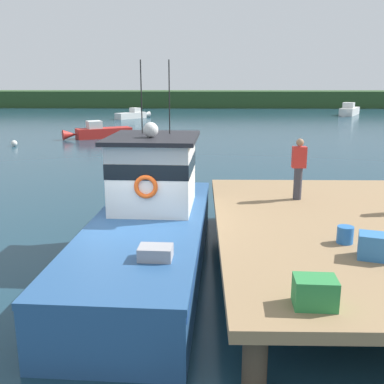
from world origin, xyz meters
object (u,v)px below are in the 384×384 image
(deckhand_further_back, at_px, (299,168))
(mooring_buoy_inshore, at_px, (14,143))
(moored_boat_outer_mooring, at_px, (133,115))
(mooring_buoy_channel_marker, at_px, (83,134))
(crate_single_by_cleat, at_px, (315,292))
(crate_stack_near_edge, at_px, (376,246))
(bait_bucket, at_px, (345,235))
(moored_boat_mid_harbor, at_px, (349,111))
(main_fishing_boat, at_px, (151,222))
(moored_boat_far_left, at_px, (99,132))

(deckhand_further_back, bearing_deg, mooring_buoy_inshore, 130.02)
(moored_boat_outer_mooring, relative_size, mooring_buoy_channel_marker, 7.91)
(crate_single_by_cleat, distance_m, mooring_buoy_channel_marker, 30.52)
(crate_single_by_cleat, bearing_deg, crate_stack_near_edge, 49.85)
(bait_bucket, relative_size, moored_boat_outer_mooring, 0.09)
(mooring_buoy_channel_marker, relative_size, mooring_buoy_inshore, 1.26)
(moored_boat_mid_harbor, distance_m, mooring_buoy_inshore, 39.66)
(main_fishing_boat, distance_m, mooring_buoy_inshore, 22.10)
(moored_boat_outer_mooring, bearing_deg, mooring_buoy_inshore, -102.61)
(crate_stack_near_edge, relative_size, mooring_buoy_inshore, 1.52)
(moored_boat_outer_mooring, height_order, mooring_buoy_inshore, moored_boat_outer_mooring)
(deckhand_further_back, bearing_deg, crate_stack_near_edge, -82.31)
(moored_boat_far_left, xyz_separation_m, mooring_buoy_channel_marker, (-1.44, 0.73, -0.19))
(crate_single_by_cleat, xyz_separation_m, bait_bucket, (1.22, 2.60, -0.05))
(crate_single_by_cleat, xyz_separation_m, mooring_buoy_channel_marker, (-10.60, 28.59, -1.17))
(deckhand_further_back, relative_size, moored_boat_mid_harbor, 0.28)
(crate_single_by_cleat, xyz_separation_m, crate_stack_near_edge, (1.52, 1.81, 0.01))
(deckhand_further_back, xyz_separation_m, moored_boat_far_left, (-10.13, 21.91, -1.62))
(crate_stack_near_edge, distance_m, moored_boat_mid_harbor, 49.99)
(deckhand_further_back, distance_m, moored_boat_mid_harbor, 46.24)
(moored_boat_far_left, bearing_deg, moored_boat_outer_mooring, 89.78)
(main_fishing_boat, height_order, moored_boat_mid_harbor, main_fishing_boat)
(moored_boat_far_left, bearing_deg, crate_stack_near_edge, -67.70)
(deckhand_further_back, xyz_separation_m, moored_boat_mid_harbor, (15.11, 43.67, -1.54))
(main_fishing_boat, distance_m, mooring_buoy_channel_marker, 25.38)
(crate_single_by_cleat, bearing_deg, moored_boat_outer_mooring, 101.48)
(main_fishing_boat, distance_m, crate_single_by_cleat, 5.28)
(bait_bucket, bearing_deg, moored_boat_far_left, 112.34)
(crate_single_by_cleat, height_order, moored_boat_far_left, crate_single_by_cleat)
(crate_stack_near_edge, distance_m, bait_bucket, 0.85)
(crate_stack_near_edge, bearing_deg, mooring_buoy_channel_marker, 114.35)
(bait_bucket, distance_m, moored_boat_mid_harbor, 49.32)
(moored_boat_mid_harbor, height_order, mooring_buoy_inshore, moored_boat_mid_harbor)
(crate_stack_near_edge, xyz_separation_m, deckhand_further_back, (-0.56, 4.14, 0.63))
(moored_boat_outer_mooring, xyz_separation_m, mooring_buoy_inshore, (-4.75, -21.22, -0.19))
(moored_boat_outer_mooring, bearing_deg, crate_stack_near_edge, -76.12)
(crate_stack_near_edge, bearing_deg, main_fishing_boat, 148.76)
(crate_stack_near_edge, distance_m, moored_boat_far_left, 28.18)
(mooring_buoy_channel_marker, bearing_deg, moored_boat_outer_mooring, 84.70)
(moored_boat_mid_harbor, relative_size, mooring_buoy_inshore, 14.77)
(main_fishing_boat, xyz_separation_m, bait_bucket, (4.05, -1.85, 0.36))
(bait_bucket, height_order, moored_boat_mid_harbor, bait_bucket)
(bait_bucket, relative_size, moored_boat_far_left, 0.07)
(moored_boat_outer_mooring, bearing_deg, main_fishing_boat, -81.16)
(moored_boat_outer_mooring, bearing_deg, crate_single_by_cleat, -78.52)
(moored_boat_far_left, bearing_deg, moored_boat_mid_harbor, 40.76)
(deckhand_further_back, relative_size, mooring_buoy_inshore, 4.13)
(crate_stack_near_edge, relative_size, moored_boat_outer_mooring, 0.15)
(main_fishing_boat, bearing_deg, crate_single_by_cleat, -57.57)
(main_fishing_boat, relative_size, moored_boat_outer_mooring, 2.52)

